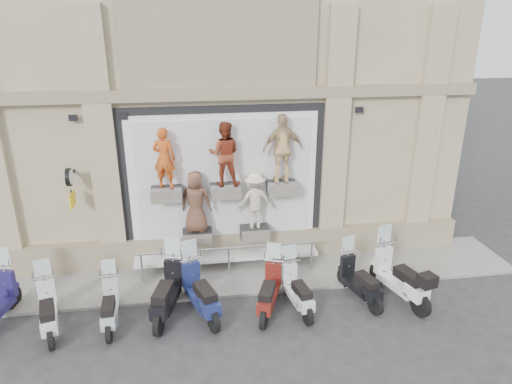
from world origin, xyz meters
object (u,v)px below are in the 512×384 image
Objects in this scene: guard_rail at (229,262)px; scooter_f at (269,283)px; scooter_h at (360,273)px; scooter_g at (298,283)px; scooter_c at (109,299)px; scooter_b at (47,302)px; scooter_d at (166,283)px; scooter_i at (401,268)px; clock_sign_bracket at (70,183)px; scooter_e at (200,284)px.

scooter_f is at bearing -64.35° from guard_rail.
scooter_g is at bearing 170.82° from scooter_h.
guard_rail is 3.33m from scooter_c.
scooter_b reaches higher than scooter_c.
guard_rail is 2.27m from scooter_g.
scooter_c is (1.33, 0.02, -0.06)m from scooter_b.
scooter_g is (0.69, -0.02, -0.04)m from scooter_f.
scooter_i is at bearing 11.81° from scooter_d.
scooter_c is at bearing -159.85° from scooter_f.
clock_sign_bracket is 5.56m from scooter_f.
scooter_i reaches higher than scooter_b.
clock_sign_bracket reaches higher than scooter_b.
scooter_e is at bearing -13.36° from scooter_b.
scooter_h is (3.12, -1.54, 0.28)m from guard_rail.
guard_rail is at bearing 122.76° from scooter_g.
scooter_c is at bearing -64.40° from clock_sign_bracket.
scooter_f is (1.62, -0.12, -0.07)m from scooter_e.
clock_sign_bracket is 0.48× the size of scooter_i.
scooter_f reaches higher than scooter_g.
guard_rail is at bearing 6.31° from scooter_b.
scooter_d is at bearing 162.36° from scooter_i.
scooter_b is 3.40m from scooter_e.
clock_sign_bracket is (-3.90, 0.47, 2.34)m from guard_rail.
scooter_g reaches higher than guard_rail.
scooter_b is at bearing -161.17° from scooter_d.
clock_sign_bracket is at bearing 127.46° from scooter_e.
scooter_h is at bearing -2.41° from scooter_c.
guard_rail is 1.88m from scooter_f.
scooter_g is at bearing 165.20° from scooter_i.
clock_sign_bracket reaches higher than scooter_d.
scooter_b reaches higher than guard_rail.
scooter_c is 0.82× the size of scooter_d.
scooter_d reaches higher than scooter_b.
scooter_f is at bearing -15.39° from scooter_b.
scooter_h is (1.63, 0.15, 0.02)m from scooter_g.
scooter_b is 1.08× the size of scooter_c.
guard_rail is 2.96× the size of scooter_c.
scooter_c is (-2.88, -1.65, 0.23)m from guard_rail.
scooter_b is 7.33m from scooter_h.
scooter_d reaches higher than scooter_h.
scooter_d is 4.72m from scooter_h.
clock_sign_bracket is 3.16m from scooter_c.
clock_sign_bracket is 0.57× the size of scooter_g.
scooter_c reaches higher than guard_rail.
scooter_c is (1.02, -2.12, -2.11)m from clock_sign_bracket.
scooter_c is at bearing 170.84° from scooter_g.
scooter_d is at bearing -137.78° from guard_rail.
scooter_c is 6.99m from scooter_i.
scooter_i is at bearing -3.52° from scooter_c.
scooter_h is (7.33, 0.13, -0.01)m from scooter_b.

